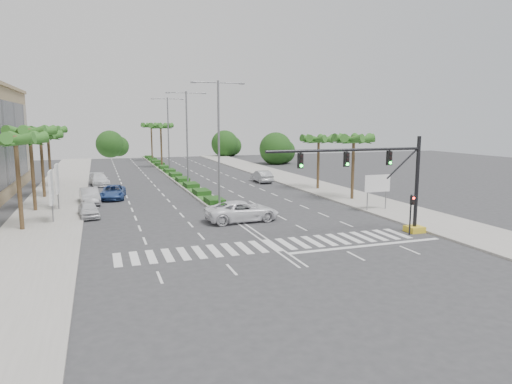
{
  "coord_description": "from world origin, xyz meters",
  "views": [
    {
      "loc": [
        -10.79,
        -27.76,
        8.25
      ],
      "look_at": [
        0.32,
        4.27,
        3.0
      ],
      "focal_mm": 32.0,
      "sensor_mm": 36.0,
      "label": 1
    }
  ],
  "objects_px": {
    "car_parked_b": "(90,196)",
    "car_right": "(262,176)",
    "car_parked_a": "(89,210)",
    "car_crossing": "(242,211)",
    "car_parked_d": "(99,180)",
    "car_parked_c": "(113,192)"
  },
  "relations": [
    {
      "from": "car_parked_b",
      "to": "car_right",
      "type": "xyz_separation_m",
      "value": [
        22.13,
        10.05,
        0.01
      ]
    },
    {
      "from": "car_parked_a",
      "to": "car_crossing",
      "type": "relative_size",
      "value": 0.65
    },
    {
      "from": "car_parked_d",
      "to": "car_right",
      "type": "xyz_separation_m",
      "value": [
        21.12,
        -4.04,
        0.06
      ]
    },
    {
      "from": "car_right",
      "to": "car_parked_c",
      "type": "bearing_deg",
      "value": 21.42
    },
    {
      "from": "car_crossing",
      "to": "car_right",
      "type": "distance_m",
      "value": 24.85
    },
    {
      "from": "car_parked_c",
      "to": "car_parked_d",
      "type": "distance_m",
      "value": 11.68
    },
    {
      "from": "car_parked_a",
      "to": "car_crossing",
      "type": "height_order",
      "value": "car_crossing"
    },
    {
      "from": "car_right",
      "to": "car_parked_d",
      "type": "bearing_deg",
      "value": -10.33
    },
    {
      "from": "car_parked_c",
      "to": "car_crossing",
      "type": "relative_size",
      "value": 0.85
    },
    {
      "from": "car_parked_c",
      "to": "car_right",
      "type": "distance_m",
      "value": 21.18
    },
    {
      "from": "car_parked_b",
      "to": "car_right",
      "type": "height_order",
      "value": "car_right"
    },
    {
      "from": "car_parked_a",
      "to": "car_parked_d",
      "type": "bearing_deg",
      "value": 81.13
    },
    {
      "from": "car_parked_c",
      "to": "car_parked_d",
      "type": "height_order",
      "value": "car_parked_d"
    },
    {
      "from": "car_parked_a",
      "to": "car_parked_d",
      "type": "distance_m",
      "value": 20.99
    },
    {
      "from": "car_parked_c",
      "to": "car_crossing",
      "type": "distance_m",
      "value": 18.09
    },
    {
      "from": "car_parked_c",
      "to": "car_crossing",
      "type": "xyz_separation_m",
      "value": [
        9.81,
        -15.2,
        0.13
      ]
    },
    {
      "from": "car_crossing",
      "to": "car_parked_c",
      "type": "bearing_deg",
      "value": 29.69
    },
    {
      "from": "car_parked_a",
      "to": "car_parked_c",
      "type": "relative_size",
      "value": 0.77
    },
    {
      "from": "car_parked_b",
      "to": "car_parked_d",
      "type": "height_order",
      "value": "car_parked_b"
    },
    {
      "from": "car_parked_b",
      "to": "car_parked_c",
      "type": "relative_size",
      "value": 0.93
    },
    {
      "from": "car_parked_a",
      "to": "car_parked_d",
      "type": "xyz_separation_m",
      "value": [
        1.01,
        20.96,
        0.07
      ]
    },
    {
      "from": "car_parked_a",
      "to": "car_right",
      "type": "height_order",
      "value": "car_right"
    }
  ]
}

